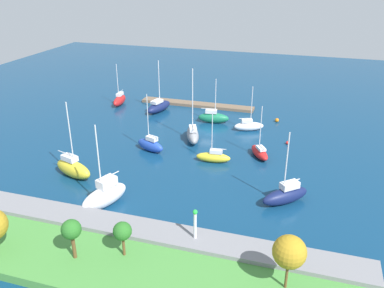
% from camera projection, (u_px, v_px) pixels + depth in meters
% --- Properties ---
extents(water, '(160.00, 160.00, 0.00)m').
position_uv_depth(water, '(207.00, 131.00, 79.09)').
color(water, navy).
rests_on(water, ground).
extents(pier_dock, '(26.50, 2.84, 0.64)m').
position_uv_depth(pier_dock, '(197.00, 104.00, 93.26)').
color(pier_dock, brown).
rests_on(pier_dock, ground).
extents(breakwater, '(55.65, 3.98, 1.55)m').
position_uv_depth(breakwater, '(131.00, 230.00, 48.26)').
color(breakwater, gray).
rests_on(breakwater, ground).
extents(shoreline_park, '(57.08, 10.29, 1.04)m').
position_uv_depth(shoreline_park, '(108.00, 263.00, 43.33)').
color(shoreline_park, '#478C3D').
rests_on(shoreline_park, ground).
extents(harbor_beacon, '(0.56, 0.56, 3.73)m').
position_uv_depth(harbor_beacon, '(195.00, 222.00, 44.89)').
color(harbor_beacon, silver).
rests_on(harbor_beacon, breakwater).
extents(park_tree_center, '(2.14, 2.14, 4.73)m').
position_uv_depth(park_tree_center, '(71.00, 230.00, 41.99)').
color(park_tree_center, brown).
rests_on(park_tree_center, shoreline_park).
extents(park_tree_west, '(3.25, 3.25, 5.93)m').
position_uv_depth(park_tree_west, '(289.00, 252.00, 37.68)').
color(park_tree_west, brown).
rests_on(park_tree_west, shoreline_park).
extents(park_tree_east, '(2.03, 2.03, 4.14)m').
position_uv_depth(park_tree_east, '(122.00, 231.00, 42.58)').
color(park_tree_east, brown).
rests_on(park_tree_east, shoreline_park).
extents(sailboat_navy_mid_basin, '(6.82, 6.42, 10.56)m').
position_uv_depth(sailboat_navy_mid_basin, '(285.00, 195.00, 54.80)').
color(sailboat_navy_mid_basin, '#141E4C').
rests_on(sailboat_navy_mid_basin, water).
extents(sailboat_red_off_beacon, '(4.47, 5.71, 8.97)m').
position_uv_depth(sailboat_red_off_beacon, '(260.00, 152.00, 68.15)').
color(sailboat_red_off_beacon, red).
rests_on(sailboat_red_off_beacon, water).
extents(sailboat_white_along_channel, '(6.09, 3.81, 8.97)m').
position_uv_depth(sailboat_white_along_channel, '(249.00, 126.00, 79.03)').
color(sailboat_white_along_channel, white).
rests_on(sailboat_white_along_channel, water).
extents(sailboat_yellow_far_north, '(5.84, 2.22, 8.69)m').
position_uv_depth(sailboat_yellow_far_north, '(213.00, 157.00, 66.38)').
color(sailboat_yellow_far_north, yellow).
rests_on(sailboat_yellow_far_north, water).
extents(sailboat_gray_far_south, '(4.62, 7.50, 13.50)m').
position_uv_depth(sailboat_gray_far_south, '(193.00, 134.00, 74.30)').
color(sailboat_gray_far_south, gray).
rests_on(sailboat_gray_far_south, water).
extents(sailboat_green_center_basin, '(6.55, 2.77, 9.30)m').
position_uv_depth(sailboat_green_center_basin, '(213.00, 117.00, 82.88)').
color(sailboat_green_center_basin, '#19724C').
rests_on(sailboat_green_center_basin, water).
extents(sailboat_blue_east_end, '(5.89, 3.60, 10.32)m').
position_uv_depth(sailboat_blue_east_end, '(150.00, 145.00, 70.24)').
color(sailboat_blue_east_end, '#2347B2').
rests_on(sailboat_blue_east_end, water).
extents(sailboat_navy_inner_mooring, '(4.54, 7.97, 11.36)m').
position_uv_depth(sailboat_navy_inner_mooring, '(159.00, 106.00, 89.15)').
color(sailboat_navy_inner_mooring, '#141E4C').
rests_on(sailboat_navy_inner_mooring, water).
extents(sailboat_red_outer_mooring, '(2.28, 6.17, 9.70)m').
position_uv_depth(sailboat_red_outer_mooring, '(120.00, 100.00, 93.46)').
color(sailboat_red_outer_mooring, red).
rests_on(sailboat_red_outer_mooring, water).
extents(sailboat_white_lone_north, '(5.09, 7.69, 11.85)m').
position_uv_depth(sailboat_white_lone_north, '(105.00, 195.00, 54.13)').
color(sailboat_white_lone_north, white).
rests_on(sailboat_white_lone_north, water).
extents(sailboat_yellow_lone_south, '(7.48, 4.32, 12.15)m').
position_uv_depth(sailboat_yellow_lone_south, '(73.00, 168.00, 61.56)').
color(sailboat_yellow_lone_south, yellow).
rests_on(sailboat_yellow_lone_south, water).
extents(mooring_buoy_orange, '(0.82, 0.82, 0.82)m').
position_uv_depth(mooring_buoy_orange, '(277.00, 120.00, 83.57)').
color(mooring_buoy_orange, orange).
rests_on(mooring_buoy_orange, water).
extents(mooring_buoy_red, '(0.61, 0.61, 0.61)m').
position_uv_depth(mooring_buoy_red, '(287.00, 143.00, 73.19)').
color(mooring_buoy_red, red).
rests_on(mooring_buoy_red, water).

